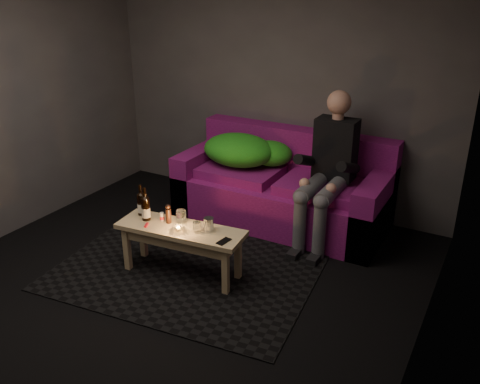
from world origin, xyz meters
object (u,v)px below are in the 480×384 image
object	(u,v)px
person	(328,167)
sofa	(284,190)
steel_cup	(209,224)
beer_bottle_a	(141,204)
coffee_table	(181,236)
beer_bottle_b	(146,208)

from	to	relation	value
person	sofa	bearing A→B (deg)	161.52
steel_cup	sofa	bearing A→B (deg)	86.91
beer_bottle_a	person	bearing A→B (deg)	43.32
sofa	coffee_table	xyz separation A→B (m)	(-0.32, -1.44, 0.04)
coffee_table	beer_bottle_b	distance (m)	0.40
person	steel_cup	xyz separation A→B (m)	(-0.60, -1.19, -0.24)
beer_bottle_b	beer_bottle_a	bearing A→B (deg)	147.65
coffee_table	beer_bottle_a	bearing A→B (deg)	174.54
person	beer_bottle_b	world-z (taller)	person
steel_cup	coffee_table	bearing A→B (deg)	-163.33
beer_bottle_a	steel_cup	distance (m)	0.69
sofa	beer_bottle_b	distance (m)	1.62
beer_bottle_a	sofa	bearing A→B (deg)	61.35
sofa	beer_bottle_a	xyz separation A→B (m)	(-0.76, -1.40, 0.23)
sofa	beer_bottle_a	distance (m)	1.61
sofa	beer_bottle_a	bearing A→B (deg)	-118.65
beer_bottle_a	beer_bottle_b	world-z (taller)	beer_bottle_b
beer_bottle_b	person	bearing A→B (deg)	47.11
sofa	beer_bottle_a	world-z (taller)	sofa
beer_bottle_b	sofa	bearing A→B (deg)	65.62
coffee_table	beer_bottle_a	distance (m)	0.49
person	steel_cup	world-z (taller)	person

